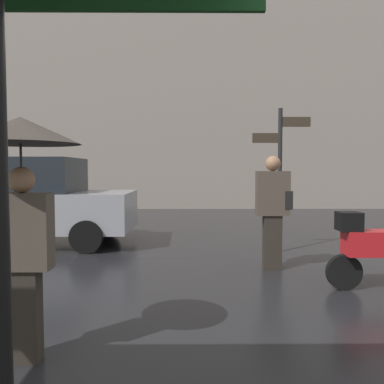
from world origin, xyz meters
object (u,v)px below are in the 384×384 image
Objects in this scene: pedestrian_with_umbrella at (21,172)px; parked_scooter at (379,247)px; street_signpost at (280,165)px; pedestrian_with_bag at (273,205)px; parked_car_left at (31,201)px.

pedestrian_with_umbrella is 1.37× the size of parked_scooter.
street_signpost reaches higher than parked_scooter.
parked_scooter is 2.75m from street_signpost.
pedestrian_with_umbrella is 4.34m from parked_scooter.
pedestrian_with_bag is at bearing 71.99° from pedestrian_with_umbrella.
street_signpost reaches higher than parked_car_left.
parked_car_left is at bearing 164.87° from parked_scooter.
street_signpost is (5.01, -0.83, 0.73)m from parked_car_left.
pedestrian_with_bag is 1.63m from parked_scooter.
pedestrian_with_umbrella is 5.56m from parked_car_left.
pedestrian_with_umbrella is at bearing -33.86° from pedestrian_with_bag.
street_signpost reaches higher than pedestrian_with_umbrella.
pedestrian_with_umbrella is 4.02m from pedestrian_with_bag.
street_signpost is (3.04, 4.34, 0.12)m from pedestrian_with_umbrella.
parked_scooter is 6.60m from parked_car_left.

